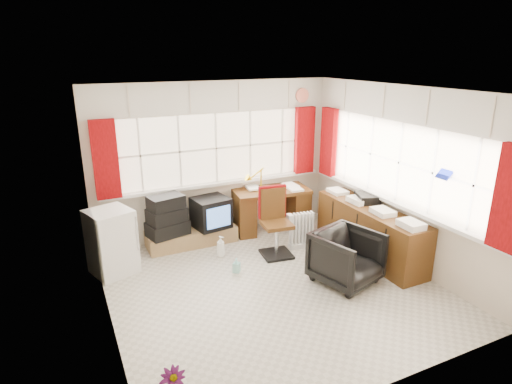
# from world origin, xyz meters

# --- Properties ---
(ground) EXTENTS (4.00, 4.00, 0.00)m
(ground) POSITION_xyz_m (0.00, 0.00, 0.00)
(ground) COLOR beige
(ground) RESTS_ON ground
(room_walls) EXTENTS (4.00, 4.00, 4.00)m
(room_walls) POSITION_xyz_m (0.00, 0.00, 1.50)
(room_walls) COLOR beige
(room_walls) RESTS_ON ground
(window_back) EXTENTS (3.70, 0.12, 3.60)m
(window_back) POSITION_xyz_m (0.00, 1.94, 0.95)
(window_back) COLOR #FFEBC9
(window_back) RESTS_ON room_walls
(window_right) EXTENTS (0.12, 3.70, 3.60)m
(window_right) POSITION_xyz_m (1.94, 0.00, 0.95)
(window_right) COLOR #FFEBC9
(window_right) RESTS_ON room_walls
(curtains) EXTENTS (3.83, 3.83, 1.15)m
(curtains) POSITION_xyz_m (0.92, 0.93, 1.46)
(curtains) COLOR #97080E
(curtains) RESTS_ON room_walls
(overhead_cabinets) EXTENTS (3.98, 3.98, 0.48)m
(overhead_cabinets) POSITION_xyz_m (0.98, 0.98, 2.25)
(overhead_cabinets) COLOR beige
(overhead_cabinets) RESTS_ON room_walls
(desk) EXTENTS (1.33, 0.77, 0.76)m
(desk) POSITION_xyz_m (0.85, 1.69, 0.40)
(desk) COLOR #5A3515
(desk) RESTS_ON ground
(desk_lamp) EXTENTS (0.17, 0.14, 0.43)m
(desk_lamp) POSITION_xyz_m (0.60, 1.56, 1.02)
(desk_lamp) COLOR #E5BF09
(desk_lamp) RESTS_ON desk
(task_chair) EXTENTS (0.48, 0.51, 1.03)m
(task_chair) POSITION_xyz_m (0.49, 0.88, 0.55)
(task_chair) COLOR black
(task_chair) RESTS_ON ground
(office_chair) EXTENTS (0.95, 0.96, 0.71)m
(office_chair) POSITION_xyz_m (0.93, -0.31, 0.35)
(office_chair) COLOR black
(office_chair) RESTS_ON ground
(radiator) EXTENTS (0.39, 0.20, 0.57)m
(radiator) POSITION_xyz_m (0.96, 0.86, 0.23)
(radiator) COLOR white
(radiator) RESTS_ON ground
(credenza) EXTENTS (0.50, 2.00, 0.85)m
(credenza) POSITION_xyz_m (1.73, 0.20, 0.39)
(credenza) COLOR #5A3515
(credenza) RESTS_ON ground
(file_tray) EXTENTS (0.42, 0.47, 0.13)m
(file_tray) POSITION_xyz_m (1.85, 0.45, 0.81)
(file_tray) COLOR black
(file_tray) RESTS_ON credenza
(tv_bench) EXTENTS (1.40, 0.50, 0.25)m
(tv_bench) POSITION_xyz_m (-0.55, 1.72, 0.12)
(tv_bench) COLOR #A88054
(tv_bench) RESTS_ON ground
(crt_tv) EXTENTS (0.60, 0.57, 0.48)m
(crt_tv) POSITION_xyz_m (-0.23, 1.68, 0.49)
(crt_tv) COLOR black
(crt_tv) RESTS_ON tv_bench
(hifi_stack) EXTENTS (0.67, 0.51, 0.63)m
(hifi_stack) POSITION_xyz_m (-0.94, 1.65, 0.54)
(hifi_stack) COLOR black
(hifi_stack) RESTS_ON tv_bench
(mini_fridge) EXTENTS (0.68, 0.68, 0.91)m
(mini_fridge) POSITION_xyz_m (-1.80, 1.29, 0.45)
(mini_fridge) COLOR white
(mini_fridge) RESTS_ON ground
(spray_bottle_a) EXTENTS (0.17, 0.17, 0.32)m
(spray_bottle_a) POSITION_xyz_m (-0.29, 1.10, 0.16)
(spray_bottle_a) COLOR white
(spray_bottle_a) RESTS_ON ground
(spray_bottle_b) EXTENTS (0.13, 0.13, 0.21)m
(spray_bottle_b) POSITION_xyz_m (-0.27, 0.55, 0.10)
(spray_bottle_b) COLOR #97E2DA
(spray_bottle_b) RESTS_ON ground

